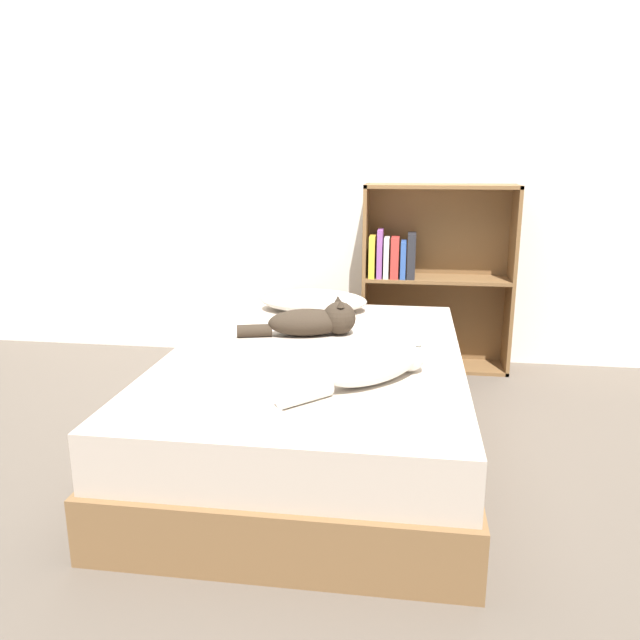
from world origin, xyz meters
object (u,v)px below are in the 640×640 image
(pillow, at_px, (314,301))
(bookshelf, at_px, (430,274))
(cat_dark, at_px, (315,321))
(bed, at_px, (315,401))
(cat_light, at_px, (374,363))

(pillow, height_order, bookshelf, bookshelf)
(cat_dark, relative_size, bookshelf, 0.50)
(pillow, relative_size, cat_dark, 1.05)
(cat_dark, bearing_deg, bed, -95.85)
(bed, distance_m, bookshelf, 1.32)
(pillow, bearing_deg, cat_light, -70.03)
(bed, bearing_deg, pillow, 99.12)
(cat_light, bearing_deg, cat_dark, 71.57)
(bed, relative_size, cat_light, 3.46)
(pillow, xyz_separation_m, cat_light, (0.37, -1.02, 0.02))
(bed, distance_m, pillow, 0.76)
(bookshelf, bearing_deg, cat_light, -98.68)
(cat_dark, xyz_separation_m, bookshelf, (0.53, 0.93, 0.06))
(cat_light, bearing_deg, bookshelf, 35.25)
(cat_light, bearing_deg, pillow, 63.89)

